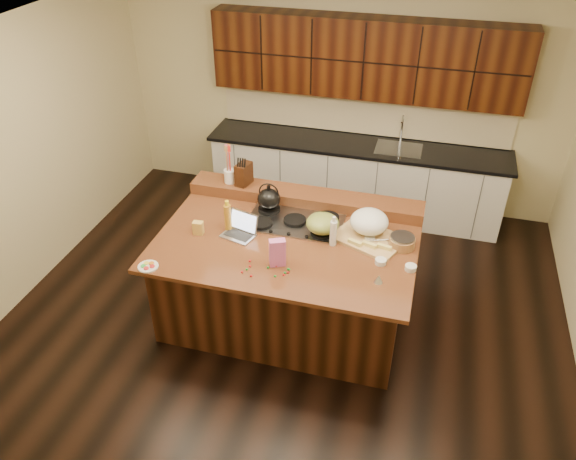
# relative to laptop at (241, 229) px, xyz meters

# --- Properties ---
(room) EXTENTS (5.52, 5.02, 2.72)m
(room) POSITION_rel_laptop_xyz_m (0.44, 0.02, 0.37)
(room) COLOR black
(room) RESTS_ON ground
(island) EXTENTS (2.40, 1.60, 0.92)m
(island) POSITION_rel_laptop_xyz_m (0.44, 0.02, -0.51)
(island) COLOR black
(island) RESTS_ON ground
(back_ledge) EXTENTS (2.40, 0.30, 0.12)m
(back_ledge) POSITION_rel_laptop_xyz_m (0.44, 0.72, 0.00)
(back_ledge) COLOR black
(back_ledge) RESTS_ON island
(cooktop) EXTENTS (0.92, 0.52, 0.05)m
(cooktop) POSITION_rel_laptop_xyz_m (0.44, 0.32, -0.04)
(cooktop) COLOR gray
(cooktop) RESTS_ON island
(back_counter) EXTENTS (3.70, 0.66, 2.40)m
(back_counter) POSITION_rel_laptop_xyz_m (0.74, 2.24, 0.01)
(back_counter) COLOR silver
(back_counter) RESTS_ON ground
(kettle) EXTENTS (0.27, 0.27, 0.21)m
(kettle) POSITION_rel_laptop_xyz_m (0.14, 0.45, 0.09)
(kettle) COLOR black
(kettle) RESTS_ON cooktop
(green_bowl) EXTENTS (0.40, 0.40, 0.17)m
(green_bowl) POSITION_rel_laptop_xyz_m (0.74, 0.19, 0.07)
(green_bowl) COLOR olive
(green_bowl) RESTS_ON cooktop
(laptop) EXTENTS (0.35, 0.31, 0.21)m
(laptop) POSITION_rel_laptop_xyz_m (0.00, 0.00, 0.00)
(laptop) COLOR #B7B7BC
(laptop) RESTS_ON island
(oil_bottle) EXTENTS (0.09, 0.09, 0.27)m
(oil_bottle) POSITION_rel_laptop_xyz_m (-0.14, 0.04, 0.08)
(oil_bottle) COLOR #BF8221
(oil_bottle) RESTS_ON island
(vinegar_bottle) EXTENTS (0.08, 0.08, 0.25)m
(vinegar_bottle) POSITION_rel_laptop_xyz_m (0.87, 0.06, 0.07)
(vinegar_bottle) COLOR silver
(vinegar_bottle) RESTS_ON island
(wooden_tray) EXTENTS (0.74, 0.66, 0.25)m
(wooden_tray) POSITION_rel_laptop_xyz_m (1.16, 0.30, 0.06)
(wooden_tray) COLOR tan
(wooden_tray) RESTS_ON island
(ramekin_a) EXTENTS (0.11, 0.11, 0.04)m
(ramekin_a) POSITION_rel_laptop_xyz_m (1.33, -0.11, -0.03)
(ramekin_a) COLOR white
(ramekin_a) RESTS_ON island
(ramekin_b) EXTENTS (0.11, 0.11, 0.04)m
(ramekin_b) POSITION_rel_laptop_xyz_m (1.59, -0.13, -0.03)
(ramekin_b) COLOR white
(ramekin_b) RESTS_ON island
(ramekin_c) EXTENTS (0.13, 0.13, 0.04)m
(ramekin_c) POSITION_rel_laptop_xyz_m (1.19, 0.21, -0.03)
(ramekin_c) COLOR white
(ramekin_c) RESTS_ON island
(strainer_bowl) EXTENTS (0.30, 0.30, 0.09)m
(strainer_bowl) POSITION_rel_laptop_xyz_m (1.48, 0.20, -0.01)
(strainer_bowl) COLOR #996B3F
(strainer_bowl) RESTS_ON island
(kitchen_timer) EXTENTS (0.10, 0.10, 0.07)m
(kitchen_timer) POSITION_rel_laptop_xyz_m (1.35, -0.36, -0.02)
(kitchen_timer) COLOR silver
(kitchen_timer) RESTS_ON island
(pink_bag) EXTENTS (0.16, 0.12, 0.26)m
(pink_bag) POSITION_rel_laptop_xyz_m (0.47, -0.36, 0.07)
(pink_bag) COLOR #D363AE
(pink_bag) RESTS_ON island
(candy_plate) EXTENTS (0.18, 0.18, 0.01)m
(candy_plate) POSITION_rel_laptop_xyz_m (-0.61, -0.69, -0.05)
(candy_plate) COLOR white
(candy_plate) RESTS_ON island
(package_box) EXTENTS (0.10, 0.07, 0.13)m
(package_box) POSITION_rel_laptop_xyz_m (-0.39, -0.10, 0.01)
(package_box) COLOR gold
(package_box) RESTS_ON island
(utensil_crock) EXTENTS (0.12, 0.12, 0.14)m
(utensil_crock) POSITION_rel_laptop_xyz_m (-0.36, 0.72, 0.13)
(utensil_crock) COLOR white
(utensil_crock) RESTS_ON back_ledge
(knife_block) EXTENTS (0.16, 0.21, 0.23)m
(knife_block) POSITION_rel_laptop_xyz_m (-0.21, 0.72, 0.18)
(knife_block) COLOR black
(knife_block) RESTS_ON back_ledge
(gumdrop_0) EXTENTS (0.02, 0.02, 0.02)m
(gumdrop_0) POSITION_rel_laptop_xyz_m (0.24, -0.46, -0.05)
(gumdrop_0) COLOR red
(gumdrop_0) RESTS_ON island
(gumdrop_1) EXTENTS (0.02, 0.02, 0.02)m
(gumdrop_1) POSITION_rel_laptop_xyz_m (0.49, -0.53, -0.05)
(gumdrop_1) COLOR #198C26
(gumdrop_1) RESTS_ON island
(gumdrop_2) EXTENTS (0.02, 0.02, 0.02)m
(gumdrop_2) POSITION_rel_laptop_xyz_m (0.22, -0.39, -0.05)
(gumdrop_2) COLOR red
(gumdrop_2) RESTS_ON island
(gumdrop_3) EXTENTS (0.02, 0.02, 0.02)m
(gumdrop_3) POSITION_rel_laptop_xyz_m (0.57, -0.41, -0.05)
(gumdrop_3) COLOR #198C26
(gumdrop_3) RESTS_ON island
(gumdrop_4) EXTENTS (0.02, 0.02, 0.02)m
(gumdrop_4) POSITION_rel_laptop_xyz_m (0.30, -0.58, -0.05)
(gumdrop_4) COLOR red
(gumdrop_4) RESTS_ON island
(gumdrop_5) EXTENTS (0.02, 0.02, 0.02)m
(gumdrop_5) POSITION_rel_laptop_xyz_m (0.58, -0.41, -0.05)
(gumdrop_5) COLOR #198C26
(gumdrop_5) RESTS_ON island
(gumdrop_6) EXTENTS (0.02, 0.02, 0.02)m
(gumdrop_6) POSITION_rel_laptop_xyz_m (0.20, -0.55, -0.05)
(gumdrop_6) COLOR red
(gumdrop_6) RESTS_ON island
(gumdrop_7) EXTENTS (0.02, 0.02, 0.02)m
(gumdrop_7) POSITION_rel_laptop_xyz_m (0.56, -0.47, -0.05)
(gumdrop_7) COLOR #198C26
(gumdrop_7) RESTS_ON island
(gumdrop_8) EXTENTS (0.02, 0.02, 0.02)m
(gumdrop_8) POSITION_rel_laptop_xyz_m (0.46, -0.39, -0.05)
(gumdrop_8) COLOR red
(gumdrop_8) RESTS_ON island
(gumdrop_9) EXTENTS (0.02, 0.02, 0.02)m
(gumdrop_9) POSITION_rel_laptop_xyz_m (0.23, -0.51, -0.05)
(gumdrop_9) COLOR #198C26
(gumdrop_9) RESTS_ON island
(gumdrop_10) EXTENTS (0.02, 0.02, 0.02)m
(gumdrop_10) POSITION_rel_laptop_xyz_m (0.56, -0.50, -0.05)
(gumdrop_10) COLOR red
(gumdrop_10) RESTS_ON island
(gumdrop_11) EXTENTS (0.02, 0.02, 0.02)m
(gumdrop_11) POSITION_rel_laptop_xyz_m (0.40, -0.43, -0.05)
(gumdrop_11) COLOR #198C26
(gumdrop_11) RESTS_ON island
(gumdrop_12) EXTENTS (0.02, 0.02, 0.02)m
(gumdrop_12) POSITION_rel_laptop_xyz_m (0.59, -0.46, -0.05)
(gumdrop_12) COLOR red
(gumdrop_12) RESTS_ON island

